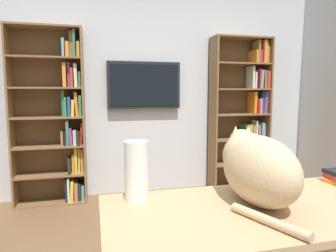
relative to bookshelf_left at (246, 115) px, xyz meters
The scene contains 8 objects.
wall_back 1.34m from the bookshelf_left, ahead, with size 4.52×0.06×2.70m, color silver.
bookshelf_left is the anchor object (origin of this frame).
bookshelf_right 2.34m from the bookshelf_left, ahead, with size 0.78×0.28×1.98m.
wall_mounted_tv 1.39m from the bookshelf_left, ahead, with size 0.89×0.07×0.57m.
desk 2.73m from the bookshelf_left, 64.41° to the left, with size 1.52×0.65×0.77m.
cat 2.67m from the bookshelf_left, 62.21° to the left, with size 0.29×0.61×0.33m.
paper_towel_roll 2.83m from the bookshelf_left, 51.42° to the left, with size 0.11×0.11×0.28m, color white.
coffee_mug 2.48m from the bookshelf_left, 65.33° to the left, with size 0.08×0.08×0.10m, color #D84C3F.
Camera 1 is at (0.68, 1.48, 1.27)m, focal length 31.73 mm.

